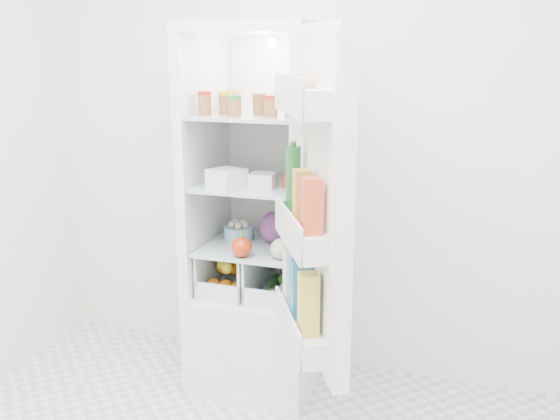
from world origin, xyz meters
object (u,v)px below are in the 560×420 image
(red_cabbage, at_px, (275,227))
(mushroom_bowl, at_px, (239,233))
(refrigerator, at_px, (262,256))
(fridge_door, at_px, (316,208))

(red_cabbage, bearing_deg, mushroom_bowl, -177.85)
(refrigerator, distance_m, fridge_door, 0.86)
(red_cabbage, bearing_deg, refrigerator, 163.84)
(mushroom_bowl, height_order, fridge_door, fridge_door)
(refrigerator, bearing_deg, red_cabbage, -16.16)
(refrigerator, bearing_deg, mushroom_bowl, -164.53)
(red_cabbage, distance_m, mushroom_bowl, 0.20)
(red_cabbage, bearing_deg, fridge_door, -57.78)
(mushroom_bowl, bearing_deg, refrigerator, 15.47)
(refrigerator, distance_m, red_cabbage, 0.18)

